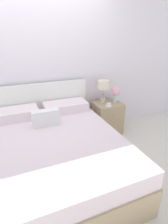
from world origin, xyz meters
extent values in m
plane|color=silver|center=(0.00, 0.00, 0.00)|extent=(12.00, 12.00, 0.00)
cube|color=white|center=(0.00, 0.07, 1.30)|extent=(8.00, 0.06, 2.60)
cube|color=tan|center=(0.00, -0.98, 0.19)|extent=(1.62, 1.96, 0.37)
cube|color=white|center=(0.00, -0.98, 0.48)|extent=(1.59, 1.92, 0.22)
cube|color=white|center=(0.00, -0.03, 0.51)|extent=(1.66, 0.05, 1.02)
cube|color=white|center=(-0.39, -0.25, 0.66)|extent=(0.68, 0.36, 0.14)
cube|color=white|center=(0.39, -0.25, 0.66)|extent=(0.68, 0.36, 0.14)
cube|color=white|center=(0.00, -0.63, 0.70)|extent=(0.36, 0.12, 0.21)
cube|color=tan|center=(1.19, -0.23, 0.30)|extent=(0.50, 0.41, 0.59)
sphere|color=#B2AD93|center=(1.19, -0.44, 0.46)|extent=(0.02, 0.02, 0.02)
cylinder|color=beige|center=(1.12, -0.16, 0.64)|extent=(0.11, 0.11, 0.09)
cylinder|color=#B7B29E|center=(1.12, -0.16, 0.77)|extent=(0.02, 0.02, 0.17)
cylinder|color=silver|center=(1.12, -0.16, 0.92)|extent=(0.21, 0.21, 0.15)
cylinder|color=silver|center=(1.34, -0.22, 0.66)|extent=(0.08, 0.08, 0.14)
sphere|color=#EFB2C6|center=(1.34, -0.22, 0.80)|extent=(0.16, 0.16, 0.16)
sphere|color=#609356|center=(1.38, -0.22, 0.76)|extent=(0.07, 0.07, 0.07)
cylinder|color=white|center=(1.14, -0.35, 0.60)|extent=(0.11, 0.11, 0.01)
cylinder|color=white|center=(1.14, -0.35, 0.62)|extent=(0.07, 0.07, 0.05)
camera|label=1|loc=(-0.34, -2.78, 1.70)|focal=28.00mm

